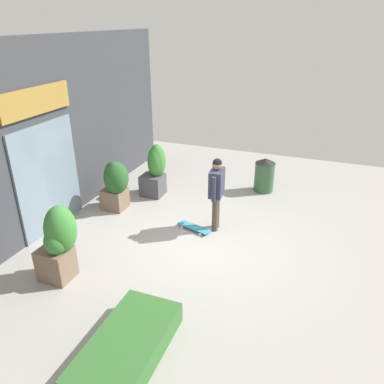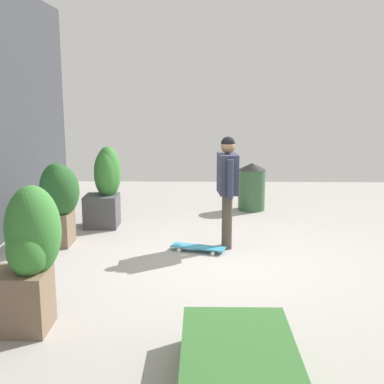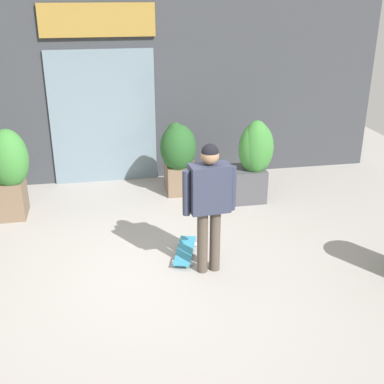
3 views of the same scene
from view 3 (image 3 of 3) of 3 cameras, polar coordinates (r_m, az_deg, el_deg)
The scene contains 7 objects.
ground_plane at distance 6.19m, azimuth -3.71°, elevation -9.10°, with size 12.00×12.00×0.00m, color #9E9993.
building_facade at distance 8.77m, azimuth -7.06°, elevation 13.94°, with size 8.92×0.31×3.94m.
skateboarder at distance 5.74m, azimuth 2.03°, elevation -0.46°, with size 0.65×0.30×1.64m.
skateboard at distance 6.48m, azimuth -0.82°, elevation -6.82°, with size 0.43×0.81×0.08m.
planter_box_left at distance 7.73m, azimuth -20.64°, elevation 2.11°, with size 0.63×0.67×1.40m.
planter_box_right at distance 7.93m, azimuth 7.14°, elevation 3.84°, with size 0.64×0.60×1.36m.
planter_box_mid at distance 8.15m, azimuth -1.62°, elevation 4.35°, with size 0.61×0.69×1.25m.
Camera 3 is at (-0.58, -5.24, 3.24)m, focal length 45.92 mm.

